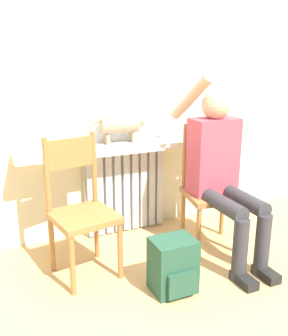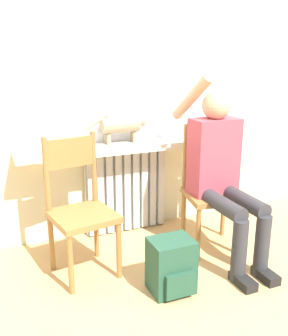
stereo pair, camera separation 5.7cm
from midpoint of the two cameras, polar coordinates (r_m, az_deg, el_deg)
ground_plane at (r=2.46m, az=8.06°, el=-19.51°), size 12.00×12.00×0.00m
wall_with_window at (r=3.10m, az=-2.88°, el=14.92°), size 7.00×0.06×2.70m
radiator at (r=3.22m, az=-2.14°, el=-3.14°), size 0.67×0.08×0.71m
windowsill at (r=3.03m, az=-1.67°, el=3.12°), size 1.71×0.26×0.05m
window_glass at (r=3.07m, az=-2.64°, el=14.71°), size 1.64×0.01×1.16m
chair_left at (r=2.60m, az=-8.66°, el=-5.63°), size 0.44×0.44×0.93m
chair_right at (r=2.98m, az=10.23°, el=-2.78°), size 0.45×0.45×0.93m
person at (r=2.82m, az=11.72°, el=0.02°), size 0.36×1.04×1.31m
cat at (r=3.02m, az=-2.68°, el=6.19°), size 0.51×0.12×0.24m
backpack at (r=2.50m, az=4.67°, el=-14.02°), size 0.27×0.24×0.35m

